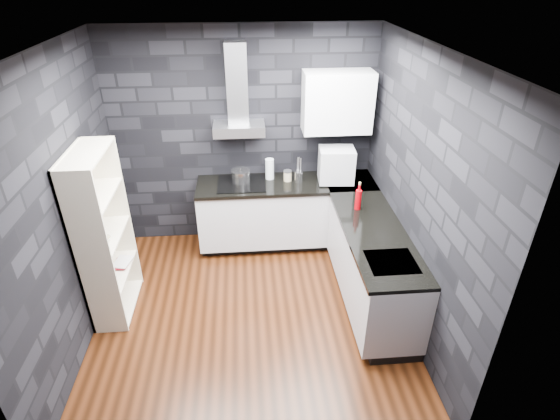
{
  "coord_description": "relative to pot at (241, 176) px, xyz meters",
  "views": [
    {
      "loc": [
        0.01,
        -3.51,
        3.29
      ],
      "look_at": [
        0.35,
        0.45,
        1.0
      ],
      "focal_mm": 28.0,
      "sensor_mm": 36.0,
      "label": 1
    }
  ],
  "objects": [
    {
      "name": "toekick_back",
      "position": [
        0.56,
        -0.01,
        -0.93
      ],
      "size": [
        2.18,
        0.5,
        0.1
      ],
      "primitive_type": "cube",
      "color": "black",
      "rests_on": "ground"
    },
    {
      "name": "utensil_crock",
      "position": [
        0.71,
        -0.03,
        -0.01
      ],
      "size": [
        0.13,
        0.13,
        0.13
      ],
      "primitive_type": "cylinder",
      "rotation": [
        0.0,
        0.0,
        0.41
      ],
      "color": "#B5B6BA",
      "rests_on": "counter_back_top"
    },
    {
      "name": "upper_cabinet",
      "position": [
        1.16,
        0.07,
        0.87
      ],
      "size": [
        0.8,
        0.35,
        0.7
      ],
      "primitive_type": "cube",
      "color": "white",
      "rests_on": "wall_back"
    },
    {
      "name": "wall_back",
      "position": [
        0.06,
        0.27,
        0.37
      ],
      "size": [
        3.2,
        0.05,
        2.7
      ],
      "primitive_type": "cube",
      "color": "black",
      "rests_on": "ground"
    },
    {
      "name": "red_bottle",
      "position": [
        1.27,
        -0.77,
        0.04
      ],
      "size": [
        0.08,
        0.08,
        0.23
      ],
      "primitive_type": "cylinder",
      "rotation": [
        0.0,
        0.0,
        0.33
      ],
      "color": "#970008",
      "rests_on": "counter_right_top"
    },
    {
      "name": "wall_left",
      "position": [
        -1.57,
        -1.35,
        0.37
      ],
      "size": [
        0.05,
        3.2,
        2.7
      ],
      "primitive_type": "cube",
      "color": "black",
      "rests_on": "ground"
    },
    {
      "name": "ground",
      "position": [
        0.06,
        -1.35,
        -0.98
      ],
      "size": [
        3.2,
        3.2,
        0.0
      ],
      "primitive_type": "plane",
      "color": "#3E1B0B"
    },
    {
      "name": "wall_front",
      "position": [
        0.06,
        -2.98,
        0.37
      ],
      "size": [
        3.2,
        0.05,
        2.7
      ],
      "primitive_type": "cube",
      "color": "black",
      "rests_on": "ground"
    },
    {
      "name": "counter_corner_top",
      "position": [
        1.36,
        -0.05,
        -0.1
      ],
      "size": [
        0.62,
        0.62,
        0.04
      ],
      "primitive_type": "cube",
      "color": "black",
      "rests_on": "counter_right_cab"
    },
    {
      "name": "wall_right",
      "position": [
        1.68,
        -1.35,
        0.37
      ],
      "size": [
        0.05,
        3.2,
        2.7
      ],
      "primitive_type": "cube",
      "color": "black",
      "rests_on": "ground"
    },
    {
      "name": "appliance_garage",
      "position": [
        1.16,
        -0.08,
        0.15
      ],
      "size": [
        0.44,
        0.35,
        0.42
      ],
      "primitive_type": "cube",
      "rotation": [
        0.0,
        0.0,
        -0.07
      ],
      "color": "silver",
      "rests_on": "counter_back_top"
    },
    {
      "name": "hood_body",
      "position": [
        0.01,
        0.08,
        0.58
      ],
      "size": [
        0.6,
        0.34,
        0.12
      ],
      "primitive_type": "cube",
      "color": "#B4B5B9",
      "rests_on": "wall_back"
    },
    {
      "name": "counter_back_top",
      "position": [
        0.56,
        -0.06,
        -0.1
      ],
      "size": [
        2.2,
        0.62,
        0.04
      ],
      "primitive_type": "cube",
      "color": "black",
      "rests_on": "counter_back_cab"
    },
    {
      "name": "hood_chimney",
      "position": [
        0.01,
        0.15,
        1.09
      ],
      "size": [
        0.24,
        0.2,
        0.9
      ],
      "primitive_type": "cube",
      "color": "#B4B5B9",
      "rests_on": "hood_body"
    },
    {
      "name": "storage_jar",
      "position": [
        0.58,
        -0.0,
        -0.02
      ],
      "size": [
        0.12,
        0.12,
        0.12
      ],
      "primitive_type": "cylinder",
      "rotation": [
        0.0,
        0.0,
        -0.27
      ],
      "color": "tan",
      "rests_on": "counter_back_top"
    },
    {
      "name": "book_red",
      "position": [
        -1.38,
        -1.0,
        -0.41
      ],
      "size": [
        0.15,
        0.03,
        0.21
      ],
      "primitive_type": "imported",
      "rotation": [
        0.0,
        0.0,
        -0.06
      ],
      "color": "maroon",
      "rests_on": "bookshelf"
    },
    {
      "name": "book_second",
      "position": [
        -1.37,
        -0.96,
        -0.38
      ],
      "size": [
        0.16,
        0.06,
        0.23
      ],
      "primitive_type": "imported",
      "rotation": [
        0.0,
        0.0,
        -0.23
      ],
      "color": "#B2B2B2",
      "rests_on": "bookshelf"
    },
    {
      "name": "pot",
      "position": [
        0.0,
        0.0,
        0.0
      ],
      "size": [
        0.28,
        0.28,
        0.13
      ],
      "primitive_type": "cylinder",
      "rotation": [
        0.0,
        0.0,
        -0.3
      ],
      "color": "#B5B6BA",
      "rests_on": "cooktop"
    },
    {
      "name": "glass_vase",
      "position": [
        0.36,
        0.07,
        0.05
      ],
      "size": [
        0.11,
        0.11,
        0.26
      ],
      "primitive_type": "cylinder",
      "rotation": [
        0.0,
        0.0,
        0.08
      ],
      "color": "white",
      "rests_on": "counter_back_top"
    },
    {
      "name": "sink_rim",
      "position": [
        1.36,
        -1.75,
        -0.08
      ],
      "size": [
        0.44,
        0.4,
        0.01
      ],
      "primitive_type": "cube",
      "color": "#B4B5B9",
      "rests_on": "counter_right_top"
    },
    {
      "name": "ceiling",
      "position": [
        0.06,
        -1.35,
        1.72
      ],
      "size": [
        3.2,
        3.2,
        0.0
      ],
      "primitive_type": "plane",
      "rotation": [
        3.14,
        0.0,
        0.0
      ],
      "color": "silver"
    },
    {
      "name": "counter_back_cab",
      "position": [
        0.56,
        -0.05,
        -0.5
      ],
      "size": [
        2.2,
        0.6,
        0.76
      ],
      "primitive_type": "cube",
      "color": "silver",
      "rests_on": "ground"
    },
    {
      "name": "toekick_right",
      "position": [
        1.4,
        -1.25,
        -0.93
      ],
      "size": [
        0.5,
        1.78,
        0.1
      ],
      "primitive_type": "cube",
      "color": "black",
      "rests_on": "ground"
    },
    {
      "name": "counter_right_cab",
      "position": [
        1.36,
        -1.25,
        -0.5
      ],
      "size": [
        0.6,
        1.8,
        0.76
      ],
      "primitive_type": "cube",
      "color": "silver",
      "rests_on": "ground"
    },
    {
      "name": "cooktop",
      "position": [
        0.01,
        -0.05,
        -0.07
      ],
      "size": [
        0.58,
        0.5,
        0.01
      ],
      "primitive_type": "cube",
      "color": "black",
      "rests_on": "counter_back_top"
    },
    {
      "name": "bookshelf",
      "position": [
        -1.36,
        -1.11,
        -0.08
      ],
      "size": [
        0.59,
        0.87,
        1.8
      ],
      "primitive_type": "cube",
      "rotation": [
        0.0,
        0.0,
        -0.35
      ],
      "color": "beige",
      "rests_on": "ground"
    },
    {
      "name": "counter_right_top",
      "position": [
        1.35,
        -1.25,
        -0.1
      ],
      "size": [
        0.62,
        1.8,
        0.04
      ],
      "primitive_type": "cube",
      "color": "black",
      "rests_on": "counter_right_cab"
    },
    {
      "name": "fruit_bowl",
      "position": [
        -1.36,
        -1.24,
        -0.04
      ],
      "size": [
        0.24,
        0.24,
        0.05
      ],
      "primitive_type": "imported",
      "rotation": [
        0.0,
        0.0,
        -0.3
      ],
      "color": "white",
      "rests_on": "bookshelf"
    }
  ]
}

